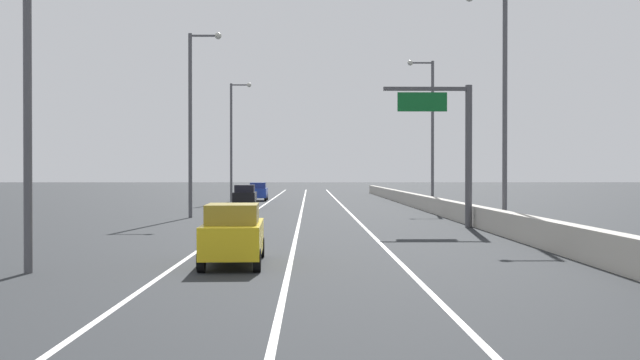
# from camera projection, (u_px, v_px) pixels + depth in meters

# --- Properties ---
(ground_plane) EXTENTS (320.00, 320.00, 0.00)m
(ground_plane) POSITION_uv_depth(u_px,v_px,m) (324.00, 203.00, 67.65)
(ground_plane) COLOR #26282B
(lane_stripe_left) EXTENTS (0.16, 130.00, 0.00)m
(lane_stripe_left) POSITION_uv_depth(u_px,v_px,m) (260.00, 208.00, 58.57)
(lane_stripe_left) COLOR silver
(lane_stripe_left) RESTS_ON ground_plane
(lane_stripe_center) EXTENTS (0.16, 130.00, 0.00)m
(lane_stripe_center) POSITION_uv_depth(u_px,v_px,m) (302.00, 208.00, 58.62)
(lane_stripe_center) COLOR silver
(lane_stripe_center) RESTS_ON ground_plane
(lane_stripe_right) EXTENTS (0.16, 130.00, 0.00)m
(lane_stripe_right) POSITION_uv_depth(u_px,v_px,m) (345.00, 208.00, 58.67)
(lane_stripe_right) COLOR silver
(lane_stripe_right) RESTS_ON ground_plane
(jersey_barrier_right) EXTENTS (0.60, 120.00, 1.10)m
(jersey_barrier_right) POSITION_uv_depth(u_px,v_px,m) (456.00, 211.00, 43.76)
(jersey_barrier_right) COLOR #B2ADA3
(jersey_barrier_right) RESTS_ON ground_plane
(overhead_sign_gantry) EXTENTS (4.68, 0.36, 7.50)m
(overhead_sign_gantry) POSITION_uv_depth(u_px,v_px,m) (455.00, 138.00, 37.56)
(overhead_sign_gantry) COLOR #47474C
(overhead_sign_gantry) RESTS_ON ground_plane
(lamp_post_right_second) EXTENTS (2.14, 0.44, 11.91)m
(lamp_post_right_second) POSITION_uv_depth(u_px,v_px,m) (500.00, 96.00, 35.86)
(lamp_post_right_second) COLOR #4C4C51
(lamp_post_right_second) RESTS_ON ground_plane
(lamp_post_right_third) EXTENTS (2.14, 0.44, 11.91)m
(lamp_post_right_third) POSITION_uv_depth(u_px,v_px,m) (430.00, 125.00, 57.14)
(lamp_post_right_third) COLOR #4C4C51
(lamp_post_right_third) RESTS_ON ground_plane
(lamp_post_left_near) EXTENTS (2.14, 0.44, 11.91)m
(lamp_post_left_near) POSITION_uv_depth(u_px,v_px,m) (35.00, 37.00, 20.33)
(lamp_post_left_near) COLOR #4C4C51
(lamp_post_left_near) RESTS_ON ground_plane
(lamp_post_left_mid) EXTENTS (2.14, 0.44, 11.91)m
(lamp_post_left_mid) POSITION_uv_depth(u_px,v_px,m) (194.00, 113.00, 45.87)
(lamp_post_left_mid) COLOR #4C4C51
(lamp_post_left_mid) RESTS_ON ground_plane
(lamp_post_left_far) EXTENTS (2.14, 0.44, 11.91)m
(lamp_post_left_far) POSITION_uv_depth(u_px,v_px,m) (233.00, 135.00, 71.40)
(lamp_post_left_far) COLOR #4C4C51
(lamp_post_left_far) RESTS_ON ground_plane
(car_black_0) EXTENTS (1.95, 4.06, 1.92)m
(car_black_0) POSITION_uv_depth(u_px,v_px,m) (245.00, 197.00, 58.09)
(car_black_0) COLOR black
(car_black_0) RESTS_ON ground_plane
(car_yellow_1) EXTENTS (1.98, 4.59, 1.91)m
(car_yellow_1) POSITION_uv_depth(u_px,v_px,m) (233.00, 234.00, 22.31)
(car_yellow_1) COLOR gold
(car_yellow_1) RESTS_ON ground_plane
(car_blue_2) EXTENTS (1.89, 4.37, 1.90)m
(car_blue_2) POSITION_uv_depth(u_px,v_px,m) (258.00, 192.00, 74.04)
(car_blue_2) COLOR #1E389E
(car_blue_2) RESTS_ON ground_plane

